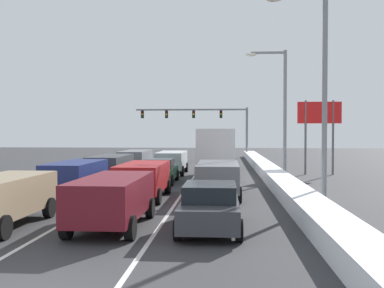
# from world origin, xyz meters

# --- Properties ---
(ground_plane) EXTENTS (122.65, 122.65, 0.00)m
(ground_plane) POSITION_xyz_m (0.00, 18.87, 0.00)
(ground_plane) COLOR #333335
(lane_stripe_between_right_lane_and_center_lane) EXTENTS (0.14, 51.89, 0.01)m
(lane_stripe_between_right_lane_and_center_lane) POSITION_xyz_m (1.70, 23.59, 0.00)
(lane_stripe_between_right_lane_and_center_lane) COLOR silver
(lane_stripe_between_right_lane_and_center_lane) RESTS_ON ground
(lane_stripe_between_center_lane_and_left_lane) EXTENTS (0.14, 51.89, 0.01)m
(lane_stripe_between_center_lane_and_left_lane) POSITION_xyz_m (-1.70, 23.59, 0.00)
(lane_stripe_between_center_lane_and_left_lane) COLOR silver
(lane_stripe_between_center_lane_and_left_lane) RESTS_ON ground
(snow_bank_right_shoulder) EXTENTS (1.33, 51.89, 0.72)m
(snow_bank_right_shoulder) POSITION_xyz_m (7.00, 23.59, 0.36)
(snow_bank_right_shoulder) COLOR white
(snow_bank_right_shoulder) RESTS_ON ground
(snow_bank_left_shoulder) EXTENTS (1.39, 51.89, 0.55)m
(snow_bank_left_shoulder) POSITION_xyz_m (-7.00, 23.59, 0.28)
(snow_bank_left_shoulder) COLOR white
(snow_bank_left_shoulder) RESTS_ON ground
(sedan_charcoal_right_lane_nearest) EXTENTS (2.00, 4.50, 1.51)m
(sedan_charcoal_right_lane_nearest) POSITION_xyz_m (3.40, 6.53, 0.76)
(sedan_charcoal_right_lane_nearest) COLOR #38383D
(sedan_charcoal_right_lane_nearest) RESTS_ON ground
(suv_gray_right_lane_second) EXTENTS (2.16, 4.90, 1.67)m
(suv_gray_right_lane_second) POSITION_xyz_m (3.54, 13.67, 1.02)
(suv_gray_right_lane_second) COLOR slate
(suv_gray_right_lane_second) RESTS_ON ground
(box_truck_right_lane_third) EXTENTS (2.53, 7.20, 3.36)m
(box_truck_right_lane_third) POSITION_xyz_m (3.31, 22.02, 1.90)
(box_truck_right_lane_third) COLOR silver
(box_truck_right_lane_third) RESTS_ON ground
(sedan_black_right_lane_fourth) EXTENTS (2.00, 4.50, 1.51)m
(sedan_black_right_lane_fourth) POSITION_xyz_m (3.55, 29.78, 0.76)
(sedan_black_right_lane_fourth) COLOR black
(sedan_black_right_lane_fourth) RESTS_ON ground
(suv_maroon_center_lane_nearest) EXTENTS (2.16, 4.90, 1.67)m
(suv_maroon_center_lane_nearest) POSITION_xyz_m (0.17, 6.63, 1.02)
(suv_maroon_center_lane_nearest) COLOR maroon
(suv_maroon_center_lane_nearest) RESTS_ON ground
(suv_red_center_lane_second) EXTENTS (2.16, 4.90, 1.67)m
(suv_red_center_lane_second) POSITION_xyz_m (0.01, 12.96, 1.02)
(suv_red_center_lane_second) COLOR maroon
(suv_red_center_lane_second) RESTS_ON ground
(sedan_green_center_lane_third) EXTENTS (2.00, 4.50, 1.51)m
(sedan_green_center_lane_third) POSITION_xyz_m (-0.14, 19.36, 0.76)
(sedan_green_center_lane_third) COLOR #1E5633
(sedan_green_center_lane_third) RESTS_ON ground
(suv_silver_center_lane_fourth) EXTENTS (2.16, 4.90, 1.67)m
(suv_silver_center_lane_fourth) POSITION_xyz_m (-0.12, 25.31, 1.02)
(suv_silver_center_lane_fourth) COLOR #B7BABF
(suv_silver_center_lane_fourth) RESTS_ON ground
(suv_tan_left_lane_nearest) EXTENTS (2.16, 4.90, 1.67)m
(suv_tan_left_lane_nearest) POSITION_xyz_m (-3.55, 6.40, 1.02)
(suv_tan_left_lane_nearest) COLOR #937F60
(suv_tan_left_lane_nearest) RESTS_ON ground
(suv_navy_left_lane_second) EXTENTS (2.16, 4.90, 1.67)m
(suv_navy_left_lane_second) POSITION_xyz_m (-3.55, 13.80, 1.02)
(suv_navy_left_lane_second) COLOR navy
(suv_navy_left_lane_second) RESTS_ON ground
(suv_charcoal_left_lane_third) EXTENTS (2.16, 4.90, 1.67)m
(suv_charcoal_left_lane_third) POSITION_xyz_m (-3.36, 19.77, 1.02)
(suv_charcoal_left_lane_third) COLOR #38383D
(suv_charcoal_left_lane_third) RESTS_ON ground
(suv_gray_left_lane_fourth) EXTENTS (2.16, 4.90, 1.67)m
(suv_gray_left_lane_fourth) POSITION_xyz_m (-3.26, 27.15, 1.02)
(suv_gray_left_lane_fourth) COLOR slate
(suv_gray_left_lane_fourth) RESTS_ON ground
(traffic_light_gantry) EXTENTS (14.00, 0.47, 6.20)m
(traffic_light_gantry) POSITION_xyz_m (1.31, 47.16, 4.89)
(traffic_light_gantry) COLOR slate
(traffic_light_gantry) RESTS_ON ground
(street_lamp_right_near) EXTENTS (2.66, 0.36, 9.17)m
(street_lamp_right_near) POSITION_xyz_m (7.84, 11.79, 5.42)
(street_lamp_right_near) COLOR gray
(street_lamp_right_near) RESTS_ON ground
(street_lamp_right_mid) EXTENTS (2.66, 0.36, 8.44)m
(street_lamp_right_mid) POSITION_xyz_m (7.40, 21.23, 5.03)
(street_lamp_right_mid) COLOR gray
(street_lamp_right_mid) RESTS_ON ground
(roadside_sign_right) EXTENTS (3.20, 0.16, 5.50)m
(roadside_sign_right) POSITION_xyz_m (10.84, 25.55, 4.02)
(roadside_sign_right) COLOR #59595B
(roadside_sign_right) RESTS_ON ground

